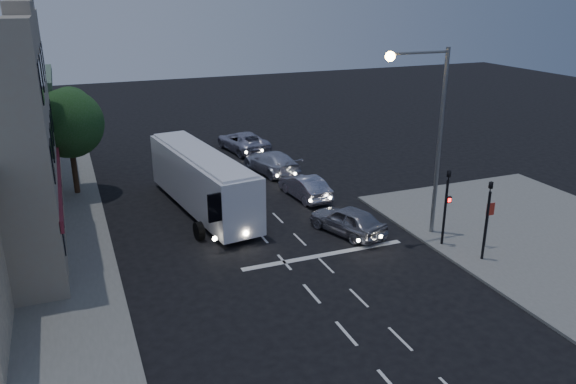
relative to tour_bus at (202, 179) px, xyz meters
name	(u,v)px	position (x,y,z in m)	size (l,w,h in m)	color
ground	(302,282)	(1.83, -9.64, -1.80)	(120.00, 120.00, 0.00)	black
road_markings	(299,246)	(3.11, -6.33, -1.80)	(8.00, 30.55, 0.01)	silver
tour_bus	(202,179)	(0.00, 0.00, 0.00)	(3.71, 11.09, 3.33)	white
car_suv	(348,220)	(5.93, -5.84, -1.08)	(1.70, 4.22, 1.44)	#9C9CA7
car_sedan_a	(305,187)	(6.02, -0.31, -1.12)	(1.45, 4.15, 1.37)	#A6A5B8
car_sedan_b	(271,162)	(5.89, 5.00, -1.07)	(2.06, 5.07, 1.47)	silver
car_sedan_c	(243,141)	(5.78, 10.98, -1.07)	(2.44, 5.29, 1.47)	#AEACC0
traffic_signal_main	(446,199)	(9.43, -8.86, 0.62)	(0.25, 0.35, 4.10)	black
traffic_signal_side	(488,211)	(10.13, -10.84, 0.62)	(0.18, 0.15, 4.10)	black
regulatory_sign	(489,218)	(11.13, -9.88, -0.21)	(0.45, 0.12, 2.20)	slate
streetlight	(430,122)	(9.17, -7.44, 3.93)	(3.32, 0.44, 9.00)	slate
street_tree	(68,120)	(-6.38, 5.39, 2.70)	(4.00, 4.00, 6.20)	black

